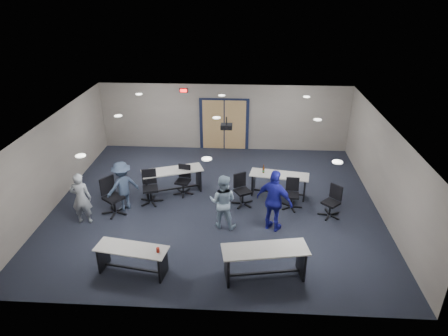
# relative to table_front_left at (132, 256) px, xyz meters

# --- Properties ---
(floor) EXTENTS (10.00, 10.00, 0.00)m
(floor) POSITION_rel_table_front_left_xyz_m (1.74, 3.37, -0.48)
(floor) COLOR black
(floor) RESTS_ON ground
(back_wall) EXTENTS (10.00, 0.04, 2.70)m
(back_wall) POSITION_rel_table_front_left_xyz_m (1.74, 7.87, 0.87)
(back_wall) COLOR gray
(back_wall) RESTS_ON floor
(front_wall) EXTENTS (10.00, 0.04, 2.70)m
(front_wall) POSITION_rel_table_front_left_xyz_m (1.74, -1.13, 0.87)
(front_wall) COLOR gray
(front_wall) RESTS_ON floor
(left_wall) EXTENTS (0.04, 9.00, 2.70)m
(left_wall) POSITION_rel_table_front_left_xyz_m (-3.26, 3.37, 0.87)
(left_wall) COLOR gray
(left_wall) RESTS_ON floor
(right_wall) EXTENTS (0.04, 9.00, 2.70)m
(right_wall) POSITION_rel_table_front_left_xyz_m (6.74, 3.37, 0.87)
(right_wall) COLOR gray
(right_wall) RESTS_ON floor
(ceiling) EXTENTS (10.00, 9.00, 0.04)m
(ceiling) POSITION_rel_table_front_left_xyz_m (1.74, 3.37, 2.22)
(ceiling) COLOR white
(ceiling) RESTS_ON back_wall
(double_door) EXTENTS (2.00, 0.07, 2.20)m
(double_door) POSITION_rel_table_front_left_xyz_m (1.74, 7.83, 0.57)
(double_door) COLOR #101732
(double_door) RESTS_ON back_wall
(exit_sign) EXTENTS (0.32, 0.07, 0.18)m
(exit_sign) POSITION_rel_table_front_left_xyz_m (0.14, 7.81, 1.97)
(exit_sign) COLOR black
(exit_sign) RESTS_ON back_wall
(ceiling_projector) EXTENTS (0.35, 0.32, 0.37)m
(ceiling_projector) POSITION_rel_table_front_left_xyz_m (2.04, 3.87, 1.92)
(ceiling_projector) COLOR black
(ceiling_projector) RESTS_ON ceiling
(ceiling_can_lights) EXTENTS (6.24, 5.74, 0.02)m
(ceiling_can_lights) POSITION_rel_table_front_left_xyz_m (1.74, 3.62, 2.19)
(ceiling_can_lights) COLOR white
(ceiling_can_lights) RESTS_ON ceiling
(table_front_left) EXTENTS (1.80, 0.85, 0.82)m
(table_front_left) POSITION_rel_table_front_left_xyz_m (0.00, 0.00, 0.00)
(table_front_left) COLOR #BBB8B1
(table_front_left) RESTS_ON floor
(table_front_right) EXTENTS (2.09, 1.00, 0.81)m
(table_front_right) POSITION_rel_table_front_left_xyz_m (3.14, 0.01, 0.07)
(table_front_right) COLOR #BBB8B1
(table_front_right) RESTS_ON floor
(table_back_left) EXTENTS (2.07, 1.31, 0.80)m
(table_back_left) POSITION_rel_table_front_left_xyz_m (0.26, 4.04, 0.06)
(table_back_left) COLOR #BBB8B1
(table_back_left) RESTS_ON floor
(table_back_right) EXTENTS (1.95, 0.93, 1.04)m
(table_back_right) POSITION_rel_table_front_left_xyz_m (3.73, 4.02, 0.04)
(table_back_right) COLOR #BBB8B1
(table_back_right) RESTS_ON floor
(chair_back_a) EXTENTS (0.83, 0.83, 1.07)m
(chair_back_a) POSITION_rel_table_front_left_xyz_m (-0.32, 3.29, 0.05)
(chair_back_a) COLOR black
(chair_back_a) RESTS_ON floor
(chair_back_b) EXTENTS (0.73, 0.73, 0.98)m
(chair_back_b) POSITION_rel_table_front_left_xyz_m (0.61, 3.92, 0.01)
(chair_back_b) COLOR black
(chair_back_b) RESTS_ON floor
(chair_back_c) EXTENTS (0.87, 0.87, 1.01)m
(chair_back_c) POSITION_rel_table_front_left_xyz_m (2.58, 3.35, 0.02)
(chair_back_c) COLOR black
(chair_back_c) RESTS_ON floor
(chair_back_d) EXTENTS (0.64, 0.64, 0.95)m
(chair_back_d) POSITION_rel_table_front_left_xyz_m (4.09, 3.23, -0.01)
(chair_back_d) COLOR black
(chair_back_d) RESTS_ON floor
(chair_loose_left) EXTENTS (1.01, 1.01, 1.14)m
(chair_loose_left) POSITION_rel_table_front_left_xyz_m (-1.27, 2.60, 0.09)
(chair_loose_left) COLOR black
(chair_loose_left) RESTS_ON floor
(chair_loose_right) EXTENTS (0.87, 0.87, 0.98)m
(chair_loose_right) POSITION_rel_table_front_left_xyz_m (5.19, 2.82, 0.01)
(chair_loose_right) COLOR black
(chair_loose_right) RESTS_ON floor
(person_gray) EXTENTS (0.61, 0.43, 1.58)m
(person_gray) POSITION_rel_table_front_left_xyz_m (-2.01, 2.08, 0.31)
(person_gray) COLOR #9AA0A8
(person_gray) RESTS_ON floor
(person_lightblue) EXTENTS (0.88, 0.74, 1.61)m
(person_lightblue) POSITION_rel_table_front_left_xyz_m (2.03, 2.11, 0.32)
(person_lightblue) COLOR #9CB7CF
(person_lightblue) RESTS_ON floor
(person_navy) EXTENTS (1.15, 0.92, 1.83)m
(person_navy) POSITION_rel_table_front_left_xyz_m (3.46, 2.04, 0.43)
(person_navy) COLOR #1B1C95
(person_navy) RESTS_ON floor
(person_back) EXTENTS (1.15, 1.10, 1.58)m
(person_back) POSITION_rel_table_front_left_xyz_m (-1.04, 2.88, 0.30)
(person_back) COLOR #384864
(person_back) RESTS_ON floor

